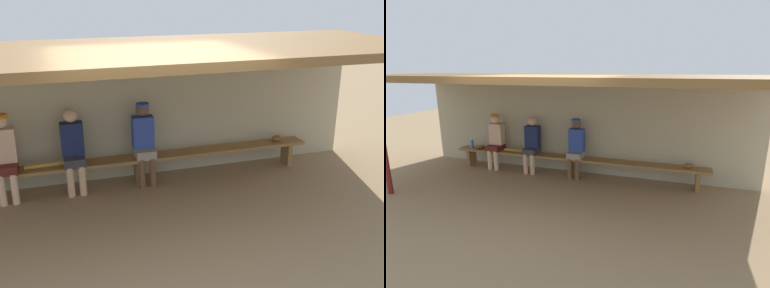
% 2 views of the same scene
% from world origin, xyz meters
% --- Properties ---
extents(ground_plane, '(24.00, 24.00, 0.00)m').
position_xyz_m(ground_plane, '(0.00, 0.00, 0.00)').
color(ground_plane, '#937754').
extents(back_wall, '(8.00, 0.20, 2.20)m').
position_xyz_m(back_wall, '(0.00, 2.00, 1.10)').
color(back_wall, '#B7AD8C').
rests_on(back_wall, ground).
extents(dugout_roof, '(8.00, 2.80, 0.12)m').
position_xyz_m(dugout_roof, '(0.00, 0.70, 2.26)').
color(dugout_roof, brown).
rests_on(dugout_roof, back_wall).
extents(bench, '(6.00, 0.36, 0.46)m').
position_xyz_m(bench, '(0.00, 1.55, 0.39)').
color(bench, olive).
rests_on(bench, ground).
extents(player_middle, '(0.34, 0.42, 1.34)m').
position_xyz_m(player_middle, '(0.12, 1.55, 0.75)').
color(player_middle, gray).
rests_on(player_middle, ground).
extents(player_in_red, '(0.34, 0.42, 1.34)m').
position_xyz_m(player_in_red, '(-1.98, 1.55, 0.75)').
color(player_in_red, '#591E19').
rests_on(player_in_red, ground).
extents(player_with_sunglasses, '(0.34, 0.42, 1.34)m').
position_xyz_m(player_with_sunglasses, '(-0.99, 1.55, 0.73)').
color(player_with_sunglasses, '#333338').
rests_on(player_with_sunglasses, ground).
extents(water_bottle_clear, '(0.07, 0.07, 0.24)m').
position_xyz_m(water_bottle_clear, '(-2.67, 1.51, 0.58)').
color(water_bottle_clear, blue).
rests_on(water_bottle_clear, bench).
extents(baseball_glove_dark_brown, '(0.24, 0.28, 0.09)m').
position_xyz_m(baseball_glove_dark_brown, '(-2.43, 1.53, 0.51)').
color(baseball_glove_dark_brown, brown).
rests_on(baseball_glove_dark_brown, bench).
extents(baseball_glove_tan, '(0.29, 0.29, 0.09)m').
position_xyz_m(baseball_glove_tan, '(2.55, 1.59, 0.51)').
color(baseball_glove_tan, brown).
rests_on(baseball_glove_tan, bench).
extents(baseball_bat, '(0.78, 0.09, 0.07)m').
position_xyz_m(baseball_bat, '(-1.35, 1.55, 0.49)').
color(baseball_bat, '#B28C33').
rests_on(baseball_bat, bench).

